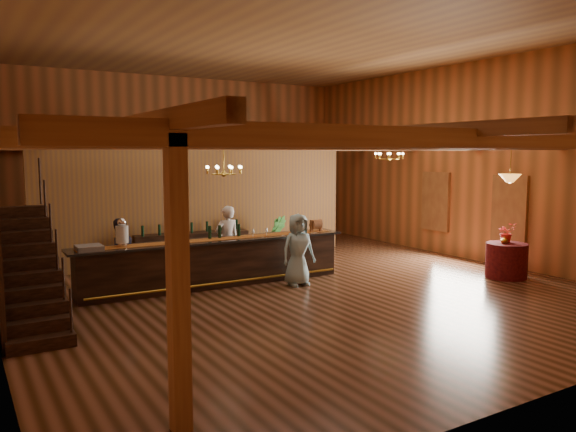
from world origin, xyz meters
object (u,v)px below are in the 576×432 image
tasting_bar (215,262)px  staff_second (119,254)px  pendant_lamp (510,178)px  backbar_shelf (192,248)px  raffle_drum (316,225)px  floor_plant (275,237)px  beverage_dispenser (122,233)px  chandelier_left (224,170)px  chandelier_right (389,156)px  bartender (227,241)px  guest (298,250)px  round_table (506,260)px

tasting_bar → staff_second: size_ratio=4.02×
tasting_bar → pendant_lamp: bearing=-22.7°
tasting_bar → backbar_shelf: tasting_bar is taller
tasting_bar → raffle_drum: (2.66, -0.11, 0.70)m
staff_second → floor_plant: (4.82, 1.57, -0.18)m
beverage_dispenser → raffle_drum: bearing=-2.6°
tasting_bar → beverage_dispenser: (-2.03, 0.10, 0.81)m
chandelier_left → floor_plant: chandelier_left is taller
beverage_dispenser → staff_second: size_ratio=0.38×
tasting_bar → chandelier_left: bearing=-82.7°
chandelier_right → staff_second: bearing=179.9°
chandelier_left → bartender: 2.27m
chandelier_left → guest: chandelier_left is taller
floor_plant → chandelier_left: bearing=-136.0°
raffle_drum → bartender: bearing=154.8°
tasting_bar → floor_plant: size_ratio=5.20×
floor_plant → guest: bearing=-110.9°
beverage_dispenser → chandelier_right: size_ratio=0.75×
backbar_shelf → chandelier_right: 6.10m
bartender → chandelier_left: bearing=60.4°
pendant_lamp → bartender: pendant_lamp is taller
tasting_bar → staff_second: staff_second is taller
chandelier_left → beverage_dispenser: bearing=165.4°
chandelier_left → backbar_shelf: bearing=82.1°
guest → floor_plant: 3.43m
backbar_shelf → chandelier_left: (-0.42, -3.04, 2.21)m
beverage_dispenser → guest: (3.67, -1.01, -0.53)m
bartender → floor_plant: bearing=-148.8°
floor_plant → beverage_dispenser: bearing=-156.0°
staff_second → guest: bearing=150.4°
chandelier_right → floor_plant: chandelier_right is taller
tasting_bar → round_table: size_ratio=6.58×
round_table → floor_plant: size_ratio=0.79×
beverage_dispenser → round_table: bearing=-19.3°
round_table → chandelier_right: bearing=100.4°
backbar_shelf → pendant_lamp: 8.26m
chandelier_left → staff_second: size_ratio=0.50×
bartender → staff_second: bearing=-0.5°
staff_second → guest: size_ratio=0.97×
chandelier_right → staff_second: 7.95m
tasting_bar → round_table: 6.97m
backbar_shelf → round_table: bearing=-36.2°
chandelier_right → floor_plant: size_ratio=0.65×
pendant_lamp → staff_second: pendant_lamp is taller
staff_second → backbar_shelf: bearing=-147.4°
tasting_bar → bartender: (0.68, 0.82, 0.32)m
raffle_drum → round_table: raffle_drum is taller
floor_plant → raffle_drum: bearing=-94.8°
beverage_dispenser → pendant_lamp: 8.95m
round_table → bartender: 6.77m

